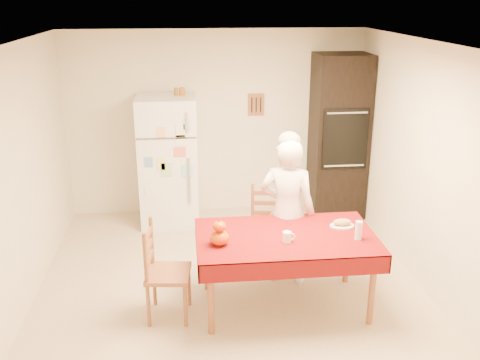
{
  "coord_description": "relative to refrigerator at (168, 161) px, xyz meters",
  "views": [
    {
      "loc": [
        -0.41,
        -4.86,
        2.93
      ],
      "look_at": [
        0.12,
        0.2,
        1.15
      ],
      "focal_mm": 40.0,
      "sensor_mm": 36.0,
      "label": 1
    }
  ],
  "objects": [
    {
      "name": "seated_woman",
      "position": [
        1.25,
        -1.72,
        -0.06
      ],
      "size": [
        0.67,
        0.55,
        1.59
      ],
      "primitive_type": "imported",
      "rotation": [
        0.0,
        0.0,
        2.81
      ],
      "color": "white",
      "rests_on": "floor"
    },
    {
      "name": "chair_left",
      "position": [
        -0.03,
        -2.27,
        -0.34
      ],
      "size": [
        0.44,
        0.46,
        0.95
      ],
      "rotation": [
        0.0,
        0.0,
        1.46
      ],
      "color": "brown",
      "rests_on": "floor"
    },
    {
      "name": "oven_cabinet",
      "position": [
        2.28,
        0.05,
        0.25
      ],
      "size": [
        0.7,
        0.62,
        2.2
      ],
      "color": "black",
      "rests_on": "floor"
    },
    {
      "name": "coffee_mug",
      "position": [
        1.13,
        -2.35,
        -0.04
      ],
      "size": [
        0.08,
        0.08,
        0.1
      ],
      "primitive_type": "cylinder",
      "color": "white",
      "rests_on": "dining_table"
    },
    {
      "name": "refrigerator",
      "position": [
        0.0,
        0.0,
        0.0
      ],
      "size": [
        0.75,
        0.74,
        1.7
      ],
      "color": "white",
      "rests_on": "floor"
    },
    {
      "name": "pumpkin_lower",
      "position": [
        0.51,
        -2.34,
        -0.02
      ],
      "size": [
        0.18,
        0.18,
        0.14
      ],
      "primitive_type": "ellipsoid",
      "color": "#CC4004",
      "rests_on": "dining_table"
    },
    {
      "name": "pumpkin_upper",
      "position": [
        0.51,
        -2.34,
        0.09
      ],
      "size": [
        0.12,
        0.12,
        0.09
      ],
      "primitive_type": "ellipsoid",
      "color": "#E54B05",
      "rests_on": "pumpkin_lower"
    },
    {
      "name": "floor",
      "position": [
        0.65,
        -1.88,
        -0.85
      ],
      "size": [
        4.5,
        4.5,
        0.0
      ],
      "primitive_type": "plane",
      "color": "tan",
      "rests_on": "ground"
    },
    {
      "name": "chair_far",
      "position": [
        1.12,
        -1.39,
        -0.34
      ],
      "size": [
        0.47,
        0.46,
        0.95
      ],
      "rotation": [
        0.0,
        0.0,
        -0.14
      ],
      "color": "brown",
      "rests_on": "floor"
    },
    {
      "name": "bread_plate",
      "position": [
        1.73,
        -2.08,
        -0.08
      ],
      "size": [
        0.24,
        0.24,
        0.02
      ],
      "primitive_type": "cylinder",
      "color": "white",
      "rests_on": "dining_table"
    },
    {
      "name": "bread_loaf",
      "position": [
        1.73,
        -2.08,
        -0.04
      ],
      "size": [
        0.18,
        0.1,
        0.06
      ],
      "primitive_type": "ellipsoid",
      "color": "#AA8554",
      "rests_on": "bread_plate"
    },
    {
      "name": "dining_table",
      "position": [
        1.15,
        -2.21,
        -0.16
      ],
      "size": [
        1.7,
        1.0,
        0.76
      ],
      "color": "brown",
      "rests_on": "floor"
    },
    {
      "name": "spice_jar_right",
      "position": [
        0.23,
        0.05,
        0.9
      ],
      "size": [
        0.05,
        0.05,
        0.1
      ],
      "primitive_type": "cylinder",
      "color": "#935E1A",
      "rests_on": "refrigerator"
    },
    {
      "name": "spice_jar_mid",
      "position": [
        0.2,
        0.05,
        0.9
      ],
      "size": [
        0.05,
        0.05,
        0.1
      ],
      "primitive_type": "cylinder",
      "color": "#98531B",
      "rests_on": "refrigerator"
    },
    {
      "name": "spice_jar_left",
      "position": [
        0.13,
        0.05,
        0.9
      ],
      "size": [
        0.05,
        0.05,
        0.1
      ],
      "primitive_type": "cylinder",
      "color": "brown",
      "rests_on": "refrigerator"
    },
    {
      "name": "wine_glass",
      "position": [
        1.8,
        -2.36,
        -0.0
      ],
      "size": [
        0.07,
        0.07,
        0.18
      ],
      "primitive_type": "cylinder",
      "color": "silver",
      "rests_on": "dining_table"
    },
    {
      "name": "room_shell",
      "position": [
        0.65,
        -1.88,
        0.77
      ],
      "size": [
        4.02,
        4.52,
        2.51
      ],
      "color": "beige",
      "rests_on": "ground"
    }
  ]
}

